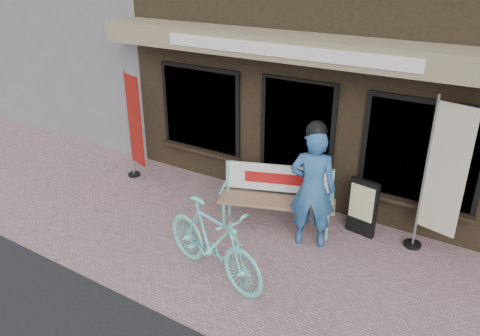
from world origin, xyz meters
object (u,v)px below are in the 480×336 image
Objects in this scene: bench at (278,192)px; nobori_red at (134,126)px; menu_stand at (362,207)px; person at (313,186)px; nobori_cream at (442,178)px; bicycle at (213,242)px.

nobori_red reaches higher than bench.
person is at bearing -120.70° from menu_stand.
nobori_cream is 2.55× the size of menu_stand.
nobori_red reaches higher than menu_stand.
nobori_cream is at bearing 4.94° from person.
bench is 3.10m from nobori_red.
bench is 0.87× the size of nobori_red.
bench is 1.32m from menu_stand.
person is at bearing -39.78° from bench.
bicycle is (-0.06, -1.67, -0.03)m from bench.
bicycle is at bearing -10.29° from nobori_red.
bench is at bearing -151.68° from menu_stand.
bench is 2.39m from nobori_cream.
nobori_red is at bearing 157.05° from person.
bench is 0.82m from person.
person is 1.00m from menu_stand.
nobori_cream reaches higher than nobori_red.
menu_stand is (1.31, 2.10, -0.08)m from bicycle.
nobori_cream is (5.32, 0.43, 0.10)m from nobori_red.
bicycle is 0.78× the size of nobori_cream.
nobori_red is at bearing 158.95° from bench.
nobori_red is 0.91× the size of nobori_cream.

